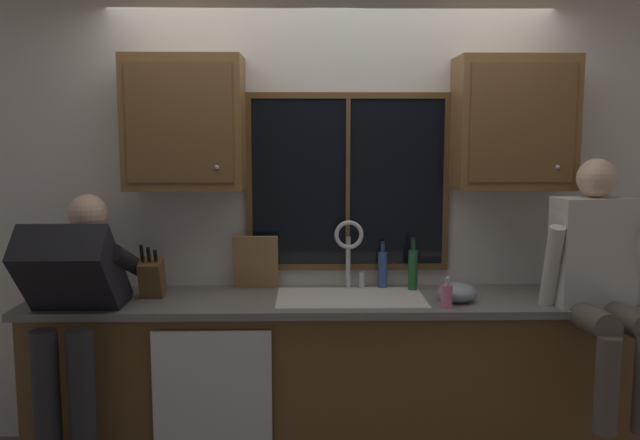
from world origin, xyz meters
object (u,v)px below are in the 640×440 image
at_px(person_standing, 74,309).
at_px(bottle_tall_clear, 413,268).
at_px(cutting_board, 256,262).
at_px(soap_dispenser, 447,295).
at_px(mixing_bowl, 457,292).
at_px(bottle_green_glass, 383,268).
at_px(person_sitting_on_counter, 600,274).
at_px(knife_block, 152,278).

xyz_separation_m(person_standing, bottle_tall_clear, (1.77, 0.45, 0.11)).
height_order(cutting_board, soap_dispenser, cutting_board).
relative_size(mixing_bowl, soap_dispenser, 1.27).
height_order(mixing_bowl, bottle_green_glass, bottle_green_glass).
distance_m(person_sitting_on_counter, soap_dispenser, 0.77).
relative_size(cutting_board, mixing_bowl, 1.51).
distance_m(knife_block, soap_dispenser, 1.57).
bearing_deg(person_standing, bottle_tall_clear, 14.40).
distance_m(person_standing, mixing_bowl, 1.97).
distance_m(knife_block, bottle_green_glass, 1.29).
bearing_deg(person_standing, soap_dispenser, 1.86).
height_order(knife_block, soap_dispenser, knife_block).
distance_m(person_standing, soap_dispenser, 1.88).
relative_size(knife_block, cutting_board, 1.02).
distance_m(person_standing, bottle_green_glass, 1.68).
distance_m(cutting_board, soap_dispenser, 1.10).
bearing_deg(person_standing, bottle_green_glass, 17.84).
relative_size(person_standing, bottle_green_glass, 5.49).
xyz_separation_m(mixing_bowl, soap_dispenser, (-0.08, -0.13, 0.02)).
xyz_separation_m(knife_block, cutting_board, (0.55, 0.21, 0.05)).
distance_m(person_sitting_on_counter, bottle_green_glass, 1.16).
bearing_deg(mixing_bowl, person_standing, -174.49).
height_order(person_sitting_on_counter, bottle_tall_clear, person_sitting_on_counter).
bearing_deg(bottle_green_glass, soap_dispenser, -58.37).
distance_m(knife_block, cutting_board, 0.59).
bearing_deg(bottle_tall_clear, soap_dispenser, -73.95).
distance_m(mixing_bowl, bottle_green_glass, 0.49).
bearing_deg(person_sitting_on_counter, mixing_bowl, 165.25).
bearing_deg(person_sitting_on_counter, knife_block, 173.07).
relative_size(bottle_green_glass, bottle_tall_clear, 0.91).
height_order(person_standing, cutting_board, person_standing).
height_order(person_sitting_on_counter, mixing_bowl, person_sitting_on_counter).
height_order(cutting_board, mixing_bowl, cutting_board).
bearing_deg(bottle_tall_clear, person_sitting_on_counter, -26.85).
bearing_deg(bottle_green_glass, person_sitting_on_counter, -25.84).
bearing_deg(cutting_board, person_standing, -150.27).
bearing_deg(bottle_green_glass, knife_block, -170.06).
height_order(person_sitting_on_counter, soap_dispenser, person_sitting_on_counter).
height_order(cutting_board, bottle_tall_clear, cutting_board).
relative_size(person_sitting_on_counter, bottle_green_glass, 4.66).
bearing_deg(cutting_board, knife_block, -159.34).
bearing_deg(soap_dispenser, knife_block, 171.57).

